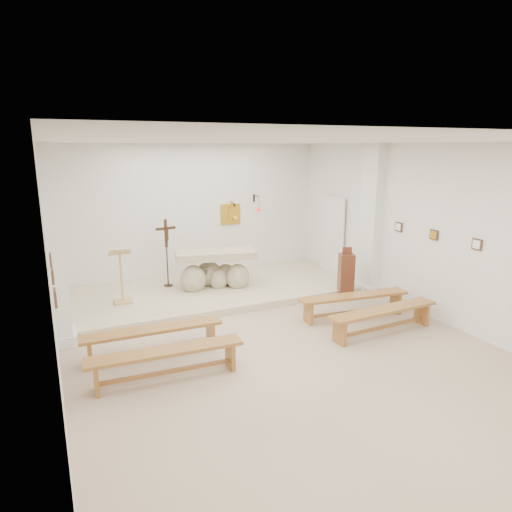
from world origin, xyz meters
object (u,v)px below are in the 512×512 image
lectern (121,275)px  bench_right_front (354,300)px  bench_left_second (166,357)px  bench_right_second (383,315)px  crucifix_stand (167,248)px  donation_pedestal (346,276)px  altar (215,272)px  bench_left_front (153,335)px

lectern → bench_right_front: (4.18, -2.52, -0.39)m
bench_left_second → bench_right_second: (4.10, 0.00, 0.00)m
crucifix_stand → bench_right_second: size_ratio=0.69×
bench_right_front → bench_right_second: 0.90m
donation_pedestal → bench_left_second: (-4.71, -2.01, -0.16)m
altar → bench_left_front: bearing=-115.2°
lectern → crucifix_stand: size_ratio=0.76×
donation_pedestal → bench_left_front: (-4.71, -1.10, -0.16)m
altar → bench_right_second: altar is taller
lectern → bench_left_front: size_ratio=0.53×
donation_pedestal → bench_right_second: size_ratio=0.52×
lectern → crucifix_stand: (1.19, 0.77, 0.33)m
bench_left_second → bench_left_front: bearing=92.9°
lectern → donation_pedestal: bearing=-12.2°
bench_left_front → bench_right_second: same height
lectern → donation_pedestal: 4.99m
donation_pedestal → bench_right_second: bearing=-85.0°
bench_right_front → bench_left_front: bearing=-172.9°
crucifix_stand → donation_pedestal: size_ratio=1.34×
lectern → bench_left_front: bearing=-84.0°
bench_right_front → bench_right_second: same height
bench_right_second → crucifix_stand: bearing=123.3°
lectern → donation_pedestal: size_ratio=1.02×
bench_left_front → bench_right_front: same height
altar → crucifix_stand: 1.27m
bench_left_front → bench_right_front: bearing=1.8°
lectern → donation_pedestal: lectern is taller
altar → lectern: bearing=-161.8°
donation_pedestal → bench_right_second: 2.10m
crucifix_stand → bench_right_front: crucifix_stand is taller
lectern → bench_right_front: 4.90m
lectern → bench_left_second: (0.08, -3.42, -0.39)m
bench_left_second → donation_pedestal: bearing=26.1°
altar → crucifix_stand: bearing=163.8°
donation_pedestal → bench_right_front: size_ratio=0.51×
crucifix_stand → bench_left_front: (-1.11, -3.28, -0.72)m
lectern → donation_pedestal: (4.79, -1.41, -0.22)m
altar → lectern: (-2.19, -0.22, 0.24)m
bench_left_front → bench_left_second: same height
donation_pedestal → bench_left_front: size_ratio=0.52×
bench_left_front → bench_right_front: (4.10, 0.00, 0.00)m
altar → bench_right_second: size_ratio=0.84×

